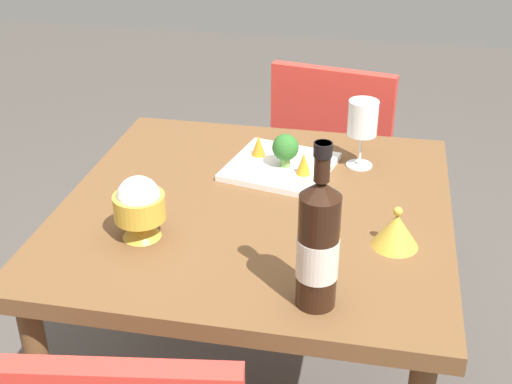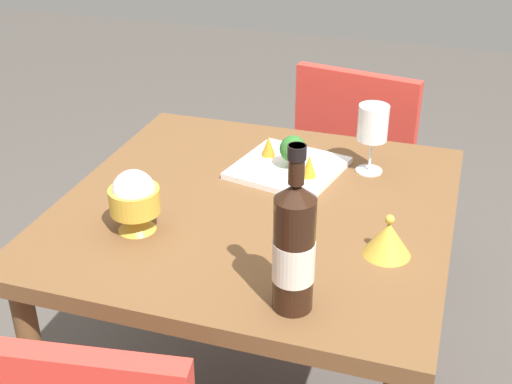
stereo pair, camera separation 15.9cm
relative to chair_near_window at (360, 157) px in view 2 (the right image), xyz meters
The scene contains 10 objects.
dining_table 0.78m from the chair_near_window, 99.30° to the right, with size 0.90×0.90×0.74m.
chair_near_window is the anchor object (origin of this frame).
wine_bottle 1.16m from the chair_near_window, 87.06° to the right, with size 0.08×0.08×0.33m.
wine_glass 0.62m from the chair_near_window, 78.97° to the right, with size 0.08×0.08×0.18m.
rice_bowl 1.05m from the chair_near_window, 109.61° to the right, with size 0.11×0.11×0.14m.
rice_bowl_lid 0.94m from the chair_near_window, 77.35° to the right, with size 0.10×0.10×0.09m.
serving_plate 0.62m from the chair_near_window, 99.65° to the right, with size 0.30×0.30×0.02m.
broccoli_floret 0.65m from the chair_near_window, 98.20° to the right, with size 0.07×0.07×0.09m.
carrot_garnish_left 0.61m from the chair_near_window, 106.94° to the right, with size 0.04×0.04×0.05m.
carrot_garnish_right 0.67m from the chair_near_window, 93.01° to the right, with size 0.04×0.04×0.06m.
Camera 2 is at (0.43, -1.33, 1.53)m, focal length 47.98 mm.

